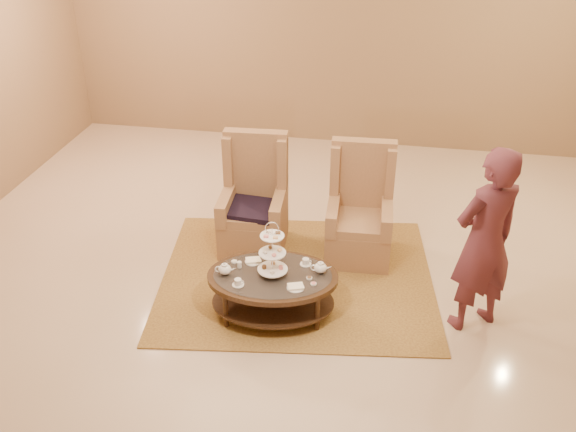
% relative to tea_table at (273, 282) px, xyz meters
% --- Properties ---
extents(ground, '(8.00, 8.00, 0.00)m').
position_rel_tea_table_xyz_m(ground, '(0.21, 0.20, -0.37)').
color(ground, beige).
rests_on(ground, ground).
extents(ceiling, '(8.00, 8.00, 0.02)m').
position_rel_tea_table_xyz_m(ceiling, '(0.21, 0.20, -0.37)').
color(ceiling, silver).
rests_on(ceiling, ground).
extents(wall_back, '(8.00, 0.04, 3.50)m').
position_rel_tea_table_xyz_m(wall_back, '(0.21, 4.20, 1.38)').
color(wall_back, '#947351').
rests_on(wall_back, ground).
extents(rug, '(3.01, 2.61, 0.01)m').
position_rel_tea_table_xyz_m(rug, '(0.13, 0.61, -0.36)').
color(rug, '#A7853B').
rests_on(rug, ground).
extents(tea_table, '(1.29, 0.97, 1.00)m').
position_rel_tea_table_xyz_m(tea_table, '(0.00, 0.00, 0.00)').
color(tea_table, black).
rests_on(tea_table, ground).
extents(armchair_left, '(0.71, 0.74, 1.26)m').
position_rel_tea_table_xyz_m(armchair_left, '(-0.44, 1.19, 0.06)').
color(armchair_left, '#A3734C').
rests_on(armchair_left, ground).
extents(armchair_right, '(0.69, 0.72, 1.24)m').
position_rel_tea_table_xyz_m(armchair_right, '(0.69, 1.20, 0.05)').
color(armchair_right, '#A3734C').
rests_on(armchair_right, ground).
extents(person, '(0.77, 0.70, 1.76)m').
position_rel_tea_table_xyz_m(person, '(1.82, 0.20, 0.52)').
color(person, '#59262F').
rests_on(person, ground).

